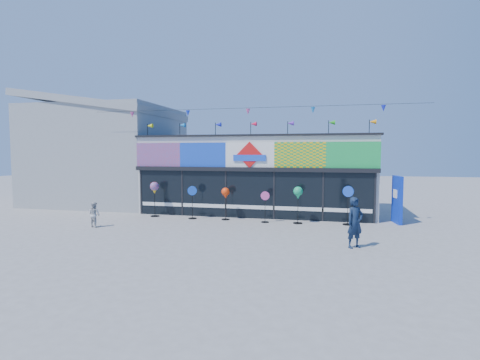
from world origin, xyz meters
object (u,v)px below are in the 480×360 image
(adult_man, at_px, (355,223))
(spinner_1, at_px, (192,201))
(blue_sign, at_px, (397,200))
(child, at_px, (94,214))
(spinner_2, at_px, (226,194))
(spinner_4, at_px, (298,194))
(spinner_3, at_px, (265,206))
(spinner_5, at_px, (348,204))
(spinner_0, at_px, (154,189))

(adult_man, bearing_deg, spinner_1, 113.94)
(blue_sign, relative_size, child, 1.98)
(spinner_2, distance_m, spinner_4, 3.45)
(spinner_2, distance_m, child, 5.91)
(spinner_4, xyz_separation_m, child, (-8.50, -2.80, -0.80))
(spinner_3, xyz_separation_m, adult_man, (3.70, -3.86, 0.10))
(spinner_5, bearing_deg, blue_sign, 22.68)
(spinner_5, bearing_deg, adult_man, -89.62)
(child, bearing_deg, spinner_3, -144.50)
(spinner_5, relative_size, child, 1.60)
(spinner_0, bearing_deg, child, -113.75)
(spinner_3, height_order, child, spinner_3)
(spinner_4, relative_size, child, 1.55)
(spinner_3, bearing_deg, spinner_2, 172.93)
(spinner_0, xyz_separation_m, child, (-1.34, -3.05, -0.85))
(spinner_1, bearing_deg, spinner_0, 175.16)
(blue_sign, height_order, spinner_4, blue_sign)
(blue_sign, xyz_separation_m, spinner_2, (-7.81, -0.93, 0.15))
(spinner_5, bearing_deg, child, -164.36)
(spinner_3, bearing_deg, spinner_5, 3.99)
(spinner_1, distance_m, spinner_5, 7.27)
(spinner_0, distance_m, spinner_1, 2.15)
(blue_sign, bearing_deg, spinner_4, -174.18)
(spinner_2, distance_m, spinner_3, 2.02)
(spinner_3, height_order, spinner_4, spinner_4)
(spinner_3, distance_m, child, 7.52)
(child, bearing_deg, spinner_1, -125.68)
(spinner_2, bearing_deg, adult_man, -35.99)
(spinner_3, bearing_deg, spinner_0, 176.80)
(spinner_4, bearing_deg, spinner_1, 179.18)
(spinner_5, relative_size, adult_man, 1.01)
(spinner_0, bearing_deg, blue_sign, 4.23)
(child, bearing_deg, spinner_5, -150.17)
(spinner_4, distance_m, spinner_5, 2.23)
(blue_sign, bearing_deg, spinner_2, 178.46)
(blue_sign, height_order, adult_man, blue_sign)
(spinner_0, distance_m, child, 3.44)
(spinner_5, bearing_deg, spinner_2, -179.85)
(spinner_2, bearing_deg, blue_sign, 6.78)
(spinner_1, bearing_deg, child, -139.87)
(blue_sign, distance_m, spinner_5, 2.38)
(spinner_0, relative_size, spinner_5, 1.00)
(spinner_0, bearing_deg, adult_man, -24.05)
(spinner_0, distance_m, spinner_4, 7.16)
(adult_man, bearing_deg, spinner_0, 118.65)
(spinner_1, bearing_deg, adult_man, -28.75)
(blue_sign, distance_m, adult_man, 5.48)
(spinner_1, xyz_separation_m, spinner_3, (3.60, -0.14, -0.08))
(spinner_3, height_order, adult_man, adult_man)
(spinner_1, height_order, spinner_3, spinner_1)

